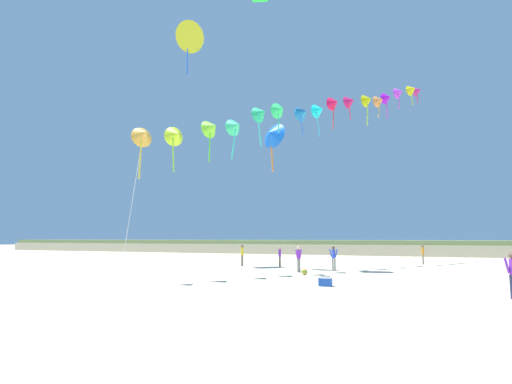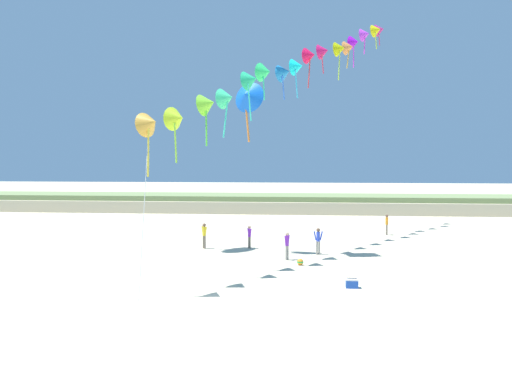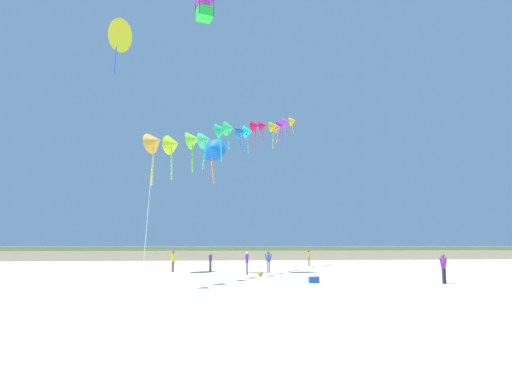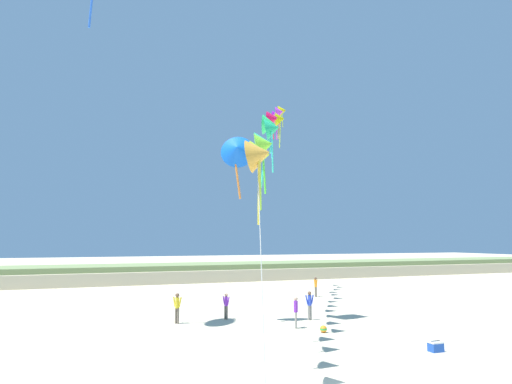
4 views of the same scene
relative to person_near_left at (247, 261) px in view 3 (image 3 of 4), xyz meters
The scene contains 14 objects.
ground_plane 10.53m from the person_near_left, 102.96° to the right, with size 240.00×240.00×0.00m, color beige.
dune_ridge 30.59m from the person_near_left, 94.41° to the left, with size 120.00×8.69×1.90m.
person_near_left is the anchor object (origin of this frame).
person_near_right 6.71m from the person_near_left, 147.62° to the left, with size 0.47×0.48×1.69m.
person_mid_center 4.78m from the person_near_left, 124.10° to the left, with size 0.36×0.49×1.53m.
person_far_left 13.08m from the person_near_left, 37.00° to the right, with size 0.58×0.26×1.67m.
person_far_right 13.63m from the person_near_left, 57.35° to the left, with size 0.22×0.56×1.61m.
person_far_center 2.70m from the person_near_left, 46.75° to the left, with size 0.58×0.23×1.67m.
kite_banner_string 12.72m from the person_near_left, 78.97° to the left, with size 14.37×29.88×18.32m.
large_kite_low_lead 21.84m from the person_near_left, 163.67° to the left, with size 2.76×3.19×4.75m.
large_kite_mid_trail 9.53m from the person_near_left, 140.50° to the left, with size 2.28×1.82×3.93m.
large_kite_high_solo 21.40m from the person_near_left, 151.30° to the left, with size 1.58×1.58×2.30m.
beach_cooler 7.51m from the person_near_left, 63.98° to the right, with size 0.58×0.41×0.46m.
beach_ball 1.90m from the person_near_left, 62.32° to the right, with size 0.36×0.36×0.36m.
Camera 3 is at (-0.08, -19.20, 2.17)m, focal length 28.00 mm.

